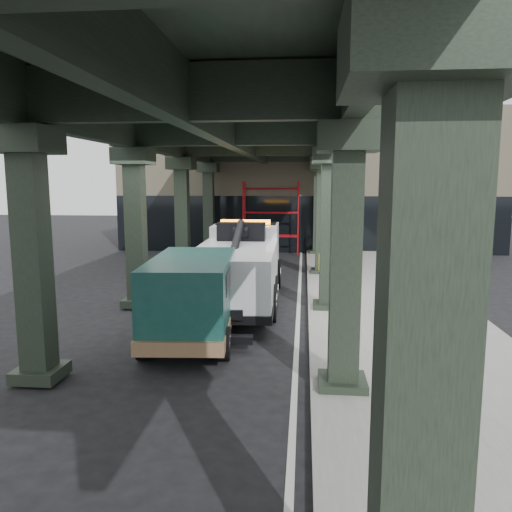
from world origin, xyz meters
The scene contains 8 objects.
ground centered at (0.00, 0.00, 0.00)m, with size 90.00×90.00×0.00m, color black.
sidewalk centered at (4.50, 2.00, 0.07)m, with size 5.00×40.00×0.15m, color gray.
lane_stripe centered at (1.70, 2.00, 0.01)m, with size 0.12×38.00×0.01m, color silver.
viaduct centered at (-0.40, 2.00, 5.46)m, with size 7.40×32.00×6.40m.
building centered at (2.00, 20.00, 4.00)m, with size 22.00×10.00×8.00m, color #C6B793.
scaffolding centered at (0.00, 14.64, 2.11)m, with size 3.08×0.88×4.00m.
tow_truck centered at (-0.24, 3.02, 1.34)m, with size 2.69×8.47×2.75m.
towed_van centered at (-0.95, -0.86, 1.14)m, with size 2.44×5.37×2.12m.
Camera 1 is at (1.84, -13.10, 3.97)m, focal length 35.00 mm.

